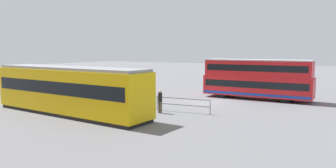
{
  "coord_description": "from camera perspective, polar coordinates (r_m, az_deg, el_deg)",
  "views": [
    {
      "loc": [
        -10.95,
        26.82,
        4.71
      ],
      "look_at": [
        2.4,
        3.31,
        1.82
      ],
      "focal_mm": 33.75,
      "sensor_mm": 36.0,
      "label": 1
    }
  ],
  "objects": [
    {
      "name": "ground_plane",
      "position": [
        29.35,
        7.29,
        -3.18
      ],
      "size": [
        160.0,
        160.0,
        0.0
      ],
      "primitive_type": "plane",
      "color": "slate"
    },
    {
      "name": "double_decker_bus",
      "position": [
        31.56,
        15.75,
        0.89
      ],
      "size": [
        10.2,
        2.66,
        3.84
      ],
      "color": "red",
      "rests_on": "ground"
    },
    {
      "name": "tram_yellow",
      "position": [
        24.42,
        -17.5,
        -0.98
      ],
      "size": [
        14.12,
        3.69,
        3.51
      ],
      "color": "#E5B70C",
      "rests_on": "ground"
    },
    {
      "name": "pedestrian_near_railing",
      "position": [
        25.13,
        -6.2,
        -2.43
      ],
      "size": [
        0.41,
        0.41,
        1.73
      ],
      "color": "black",
      "rests_on": "ground"
    },
    {
      "name": "pedestrian_crossing",
      "position": [
        23.72,
        -1.44,
        -2.84
      ],
      "size": [
        0.4,
        0.4,
        1.77
      ],
      "color": "#4C3F2D",
      "rests_on": "ground"
    },
    {
      "name": "pedestrian_railing",
      "position": [
        25.01,
        -1.94,
        -3.03
      ],
      "size": [
        8.71,
        0.87,
        1.08
      ],
      "color": "gray",
      "rests_on": "ground"
    },
    {
      "name": "info_sign",
      "position": [
        26.92,
        -9.66,
        -0.66
      ],
      "size": [
        1.15,
        0.38,
        2.28
      ],
      "color": "slate",
      "rests_on": "ground"
    }
  ]
}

